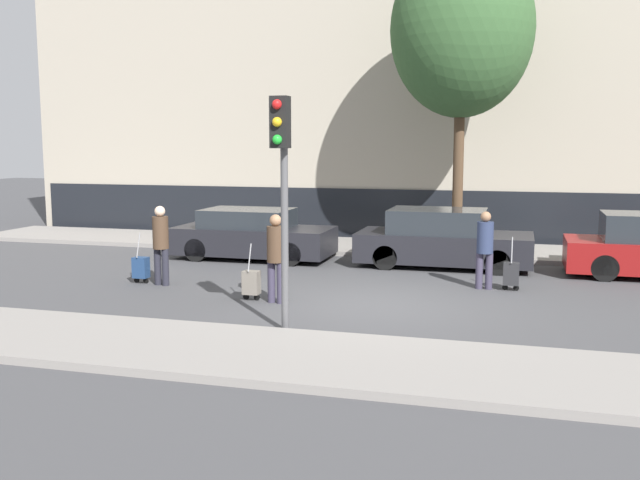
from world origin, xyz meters
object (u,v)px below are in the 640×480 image
(pedestrian_right, at_px, (485,245))
(trolley_left, at_px, (141,268))
(trolley_center, at_px, (251,283))
(traffic_light, at_px, (282,166))
(trolley_right, at_px, (511,274))
(bare_tree_near_crossing, at_px, (462,30))
(parked_car_1, at_px, (442,240))
(pedestrian_center, at_px, (276,253))
(pedestrian_left, at_px, (161,240))
(parked_car_0, at_px, (252,235))
(parked_bicycle, at_px, (639,240))

(pedestrian_right, bearing_deg, trolley_left, 11.33)
(trolley_center, height_order, traffic_light, traffic_light)
(trolley_center, xyz_separation_m, traffic_light, (1.37, -2.12, 2.34))
(trolley_right, xyz_separation_m, bare_tree_near_crossing, (-1.51, 4.38, 5.62))
(parked_car_1, bearing_deg, trolley_center, -123.11)
(trolley_right, bearing_deg, parked_car_1, 123.60)
(parked_car_1, height_order, pedestrian_center, pedestrian_center)
(pedestrian_left, bearing_deg, trolley_right, 19.30)
(parked_car_0, distance_m, trolley_right, 7.10)
(parked_car_1, relative_size, pedestrian_left, 2.48)
(pedestrian_left, distance_m, trolley_left, 0.84)
(parked_car_1, height_order, pedestrian_left, pedestrian_left)
(trolley_right, bearing_deg, traffic_light, -128.27)
(trolley_left, distance_m, parked_bicycle, 12.85)
(trolley_center, distance_m, pedestrian_right, 4.94)
(pedestrian_right, distance_m, traffic_light, 5.62)
(trolley_left, distance_m, pedestrian_right, 7.43)
(parked_car_1, height_order, pedestrian_right, pedestrian_right)
(pedestrian_right, relative_size, parked_bicycle, 0.93)
(trolley_left, xyz_separation_m, bare_tree_near_crossing, (6.31, 5.76, 5.63))
(pedestrian_left, relative_size, traffic_light, 0.46)
(pedestrian_right, bearing_deg, traffic_light, 56.92)
(trolley_left, height_order, pedestrian_center, pedestrian_center)
(pedestrian_right, bearing_deg, bare_tree_near_crossing, -77.13)
(parked_car_0, xyz_separation_m, parked_bicycle, (9.88, 2.78, -0.14))
(traffic_light, xyz_separation_m, bare_tree_near_crossing, (2.00, 8.82, 3.29))
(pedestrian_right, bearing_deg, parked_car_0, -20.97)
(parked_car_1, height_order, traffic_light, traffic_light)
(pedestrian_center, distance_m, bare_tree_near_crossing, 8.89)
(pedestrian_left, distance_m, trolley_right, 7.45)
(trolley_right, bearing_deg, bare_tree_near_crossing, 108.99)
(pedestrian_center, distance_m, parked_bicycle, 10.72)
(parked_car_0, xyz_separation_m, pedestrian_left, (-0.60, -3.87, 0.35))
(trolley_right, bearing_deg, trolley_left, -169.97)
(pedestrian_left, xyz_separation_m, bare_tree_near_crossing, (5.77, 5.84, 5.00))
(traffic_light, bearing_deg, trolley_left, 144.68)
(parked_bicycle, bearing_deg, traffic_light, -124.87)
(parked_car_1, distance_m, parked_bicycle, 5.58)
(pedestrian_left, relative_size, trolley_center, 1.54)
(pedestrian_center, bearing_deg, traffic_light, -58.34)
(parked_car_1, distance_m, pedestrian_left, 6.88)
(bare_tree_near_crossing, bearing_deg, trolley_center, -116.69)
(trolley_left, height_order, trolley_center, trolley_center)
(pedestrian_center, xyz_separation_m, trolley_right, (4.33, 2.41, -0.62))
(trolley_left, distance_m, traffic_light, 5.79)
(pedestrian_right, bearing_deg, trolley_right, 179.94)
(pedestrian_center, bearing_deg, parked_car_0, 125.38)
(traffic_light, height_order, parked_bicycle, traffic_light)
(parked_car_1, xyz_separation_m, trolley_center, (-3.18, -4.87, -0.32))
(parked_car_0, height_order, trolley_center, parked_car_0)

